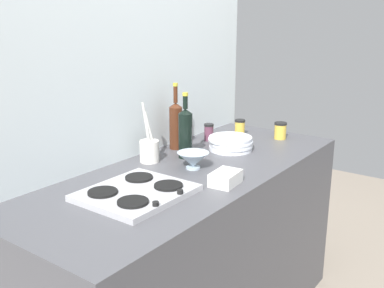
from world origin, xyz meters
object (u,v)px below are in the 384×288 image
object	(u,v)px
mixing_bowl	(194,160)
wine_bottle_mid_left	(176,124)
condiment_jar_front	(240,127)
plate_stack	(231,143)
butter_dish	(226,178)
utensil_crock	(149,150)
stovetop_hob	(136,192)
wine_bottle_leftmost	(185,132)
condiment_jar_spare	(209,132)
condiment_jar_rear	(280,131)

from	to	relation	value
mixing_bowl	wine_bottle_mid_left	bearing A→B (deg)	51.95
mixing_bowl	condiment_jar_front	xyz separation A→B (m)	(0.65, 0.14, 0.00)
mixing_bowl	condiment_jar_front	bearing A→B (deg)	12.17
plate_stack	butter_dish	size ratio (longest dim) A/B	1.66
utensil_crock	condiment_jar_front	xyz separation A→B (m)	(0.69, -0.09, -0.01)
stovetop_hob	wine_bottle_leftmost	size ratio (longest dim) A/B	1.25
mixing_bowl	utensil_crock	xyz separation A→B (m)	(-0.04, 0.23, 0.02)
wine_bottle_leftmost	wine_bottle_mid_left	distance (m)	0.17
utensil_crock	condiment_jar_front	distance (m)	0.70
stovetop_hob	condiment_jar_spare	world-z (taller)	condiment_jar_spare
wine_bottle_leftmost	condiment_jar_spare	bearing A→B (deg)	14.89
mixing_bowl	utensil_crock	bearing A→B (deg)	99.82
plate_stack	condiment_jar_front	size ratio (longest dim) A/B	2.47
condiment_jar_rear	condiment_jar_spare	world-z (taller)	same
plate_stack	wine_bottle_mid_left	distance (m)	0.30
condiment_jar_rear	utensil_crock	bearing A→B (deg)	157.25
wine_bottle_mid_left	condiment_jar_rear	size ratio (longest dim) A/B	3.63
wine_bottle_mid_left	condiment_jar_rear	world-z (taller)	wine_bottle_mid_left
butter_dish	condiment_jar_front	size ratio (longest dim) A/B	1.49
butter_dish	condiment_jar_spare	bearing A→B (deg)	40.11
wine_bottle_mid_left	utensil_crock	xyz separation A→B (m)	(-0.25, -0.04, -0.07)
butter_dish	condiment_jar_spare	world-z (taller)	condiment_jar_spare
mixing_bowl	condiment_jar_front	world-z (taller)	condiment_jar_front
mixing_bowl	condiment_jar_spare	size ratio (longest dim) A/B	1.54
butter_dish	stovetop_hob	bearing A→B (deg)	145.61
wine_bottle_leftmost	wine_bottle_mid_left	xyz separation A→B (m)	(0.10, 0.14, 0.00)
condiment_jar_spare	mixing_bowl	bearing A→B (deg)	-153.60
wine_bottle_leftmost	butter_dish	xyz separation A→B (m)	(-0.20, -0.36, -0.10)
wine_bottle_leftmost	condiment_jar_front	bearing A→B (deg)	0.63
wine_bottle_leftmost	butter_dish	distance (m)	0.43
mixing_bowl	condiment_jar_spare	world-z (taller)	condiment_jar_spare
stovetop_hob	plate_stack	world-z (taller)	plate_stack
plate_stack	utensil_crock	size ratio (longest dim) A/B	0.81
condiment_jar_rear	condiment_jar_spare	distance (m)	0.41
plate_stack	condiment_jar_rear	distance (m)	0.38
plate_stack	wine_bottle_leftmost	size ratio (longest dim) A/B	0.72
butter_dish	condiment_jar_spare	xyz separation A→B (m)	(0.54, 0.45, 0.02)
wine_bottle_leftmost	condiment_jar_rear	xyz separation A→B (m)	(0.61, -0.22, -0.08)
stovetop_hob	condiment_jar_front	xyz separation A→B (m)	(1.05, 0.15, 0.03)
plate_stack	butter_dish	world-z (taller)	plate_stack
plate_stack	wine_bottle_leftmost	xyz separation A→B (m)	(-0.25, 0.11, 0.09)
plate_stack	condiment_jar_rear	size ratio (longest dim) A/B	2.43
mixing_bowl	butter_dish	xyz separation A→B (m)	(-0.08, -0.23, -0.02)
condiment_jar_front	condiment_jar_rear	xyz separation A→B (m)	(0.07, -0.23, 0.00)
condiment_jar_rear	butter_dish	bearing A→B (deg)	-170.07
wine_bottle_leftmost	mixing_bowl	xyz separation A→B (m)	(-0.12, -0.13, -0.09)
stovetop_hob	utensil_crock	bearing A→B (deg)	34.81
wine_bottle_mid_left	mixing_bowl	size ratio (longest dim) A/B	2.37
mixing_bowl	condiment_jar_rear	size ratio (longest dim) A/B	1.53
utensil_crock	wine_bottle_leftmost	bearing A→B (deg)	-32.51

